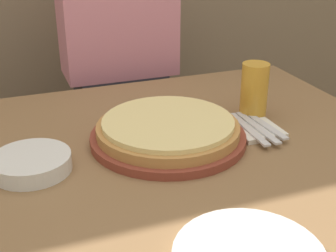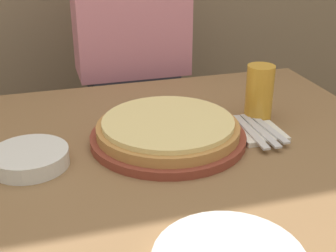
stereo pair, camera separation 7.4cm
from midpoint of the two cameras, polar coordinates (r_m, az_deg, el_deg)
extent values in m
cylinder|color=brown|center=(1.11, 1.92, -1.43)|extent=(0.37, 0.37, 0.02)
cylinder|color=#B77F42|center=(1.10, 1.93, -0.41)|extent=(0.34, 0.34, 0.02)
cylinder|color=#EAD184|center=(1.09, 1.95, 0.45)|extent=(0.31, 0.31, 0.01)
cylinder|color=gold|center=(1.24, 12.77, 3.92)|extent=(0.07, 0.07, 0.15)
cylinder|color=white|center=(1.22, 13.06, 6.76)|extent=(0.07, 0.07, 0.02)
cylinder|color=silver|center=(1.04, -14.54, -3.85)|extent=(0.17, 0.17, 0.04)
cube|color=silver|center=(1.17, 12.88, -0.90)|extent=(0.11, 0.11, 0.01)
cube|color=silver|center=(1.16, 11.83, -0.67)|extent=(0.03, 0.19, 0.00)
cube|color=silver|center=(1.17, 12.92, -0.52)|extent=(0.02, 0.19, 0.00)
cube|color=silver|center=(1.18, 13.99, -0.37)|extent=(0.03, 0.16, 0.00)
cube|color=#33333D|center=(1.82, -2.87, -3.70)|extent=(0.30, 0.20, 0.69)
cube|color=pink|center=(1.63, -3.29, 13.70)|extent=(0.38, 0.20, 0.42)
camera|label=1|loc=(0.04, -88.06, 0.89)|focal=50.00mm
camera|label=2|loc=(0.04, 91.94, -0.89)|focal=50.00mm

